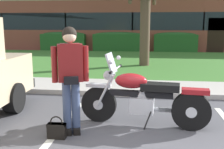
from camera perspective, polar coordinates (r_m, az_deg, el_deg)
name	(u,v)px	position (r m, az deg, el deg)	size (l,w,h in m)	color
curb_strip	(153,94)	(6.67, 8.63, -4.14)	(60.00, 0.20, 0.12)	#B7B2A8
concrete_walk	(152,87)	(7.50, 8.47, -2.64)	(60.00, 1.50, 0.08)	#B7B2A8
grass_lawn	(150,62)	(12.57, 7.98, 2.67)	(60.00, 8.81, 0.06)	#3D752D
stall_stripe_0	(45,147)	(4.15, -13.96, -14.54)	(0.12, 4.40, 0.01)	silver
motorcycle	(148,98)	(4.70, 7.58, -4.96)	(2.24, 0.82, 1.26)	black
rider_person	(70,73)	(4.28, -8.74, 0.35)	(0.55, 0.37, 1.70)	black
handbag	(57,129)	(4.34, -11.57, -11.25)	(0.28, 0.13, 0.36)	black
hedge_left	(64,41)	(18.06, -10.08, 6.99)	(2.90, 0.90, 1.24)	#235623
hedge_center_left	(118,41)	(17.35, 1.30, 7.00)	(3.14, 0.90, 1.24)	#235623
hedge_center_right	(175,42)	(17.36, 13.13, 6.73)	(2.61, 0.90, 1.24)	#235623
brick_building	(136,23)	(23.08, 5.06, 10.78)	(25.67, 11.70, 3.65)	brown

